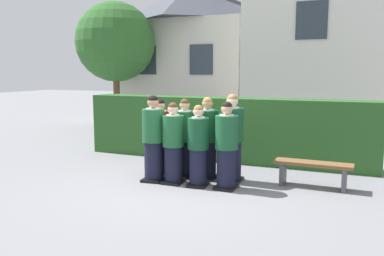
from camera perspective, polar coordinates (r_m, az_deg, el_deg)
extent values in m
plane|color=slate|center=(7.76, -0.75, -7.96)|extent=(60.00, 60.00, 0.00)
cylinder|color=black|center=(7.96, -5.44, -4.71)|extent=(0.37, 0.37, 0.77)
cube|color=black|center=(8.04, -5.40, -7.23)|extent=(0.42, 0.51, 0.05)
cylinder|color=#1E5B33|center=(7.83, -5.50, 0.35)|extent=(0.44, 0.44, 0.64)
cylinder|color=white|center=(7.79, -5.54, 2.72)|extent=(0.27, 0.27, 0.03)
cube|color=gold|center=(8.00, -4.93, 1.45)|extent=(0.04, 0.01, 0.28)
sphere|color=tan|center=(7.78, -5.55, 3.63)|extent=(0.22, 0.22, 0.22)
sphere|color=black|center=(7.78, -5.55, 3.91)|extent=(0.20, 0.20, 0.20)
cube|color=white|center=(8.10, -4.72, -0.07)|extent=(0.15, 0.02, 0.20)
cylinder|color=black|center=(7.77, -2.66, -5.21)|extent=(0.34, 0.34, 0.72)
cube|color=black|center=(7.85, -2.65, -7.58)|extent=(0.37, 0.46, 0.05)
cylinder|color=#1E5B33|center=(7.64, -2.70, -0.43)|extent=(0.41, 0.41, 0.59)
cylinder|color=white|center=(7.61, -2.71, 1.81)|extent=(0.25, 0.25, 0.03)
cube|color=gold|center=(7.80, -2.15, 0.63)|extent=(0.04, 0.01, 0.26)
sphere|color=beige|center=(7.59, -2.72, 2.69)|extent=(0.20, 0.20, 0.20)
sphere|color=#472D19|center=(7.59, -2.72, 2.95)|extent=(0.19, 0.19, 0.19)
cylinder|color=black|center=(7.58, 0.89, -5.60)|extent=(0.34, 0.34, 0.70)
cube|color=black|center=(7.66, 0.88, -7.97)|extent=(0.38, 0.46, 0.05)
cylinder|color=#144728|center=(7.45, 0.90, -0.80)|extent=(0.40, 0.40, 0.58)
cylinder|color=white|center=(7.41, 0.90, 1.45)|extent=(0.25, 0.25, 0.03)
cube|color=navy|center=(7.61, 1.33, 0.27)|extent=(0.04, 0.01, 0.26)
sphere|color=beige|center=(7.40, 0.90, 2.33)|extent=(0.20, 0.20, 0.20)
sphere|color=olive|center=(7.40, 0.91, 2.60)|extent=(0.18, 0.18, 0.18)
cube|color=white|center=(7.71, 1.49, -1.16)|extent=(0.15, 0.02, 0.20)
cylinder|color=black|center=(7.43, 4.88, -5.77)|extent=(0.35, 0.35, 0.74)
cube|color=black|center=(7.52, 4.85, -8.31)|extent=(0.39, 0.48, 0.05)
cylinder|color=#19512D|center=(7.30, 4.94, -0.63)|extent=(0.42, 0.42, 0.61)
cylinder|color=white|center=(7.26, 4.97, 1.79)|extent=(0.26, 0.26, 0.03)
cube|color=#236038|center=(7.47, 5.47, 0.51)|extent=(0.04, 0.01, 0.27)
sphere|color=tan|center=(7.25, 4.98, 2.73)|extent=(0.21, 0.21, 0.21)
sphere|color=black|center=(7.24, 4.99, 3.02)|extent=(0.19, 0.19, 0.19)
cylinder|color=black|center=(8.42, -4.47, -4.15)|extent=(0.35, 0.35, 0.73)
cube|color=black|center=(8.50, -4.44, -6.38)|extent=(0.39, 0.48, 0.05)
cylinder|color=#AD191E|center=(8.31, -4.52, 0.34)|extent=(0.41, 0.41, 0.60)
cylinder|color=white|center=(8.27, -4.54, 2.43)|extent=(0.25, 0.25, 0.03)
cube|color=#236038|center=(8.47, -4.02, 1.31)|extent=(0.04, 0.01, 0.26)
sphere|color=tan|center=(8.26, -4.55, 3.25)|extent=(0.21, 0.21, 0.21)
sphere|color=black|center=(8.26, -4.55, 3.50)|extent=(0.19, 0.19, 0.19)
cube|color=white|center=(8.56, -3.82, -0.03)|extent=(0.15, 0.02, 0.20)
cylinder|color=black|center=(8.25, -1.03, -4.35)|extent=(0.35, 0.35, 0.73)
cube|color=black|center=(8.33, -1.02, -6.65)|extent=(0.39, 0.47, 0.05)
cylinder|color=#1E5B33|center=(8.14, -1.04, 0.26)|extent=(0.41, 0.41, 0.61)
cylinder|color=white|center=(8.10, -1.05, 2.42)|extent=(0.26, 0.26, 0.03)
cube|color=gold|center=(8.30, -0.58, 1.27)|extent=(0.04, 0.01, 0.27)
sphere|color=tan|center=(8.09, -1.05, 3.26)|extent=(0.21, 0.21, 0.21)
sphere|color=#472D19|center=(8.09, -1.05, 3.51)|extent=(0.19, 0.19, 0.19)
cube|color=white|center=(8.40, -0.41, -0.12)|extent=(0.15, 0.02, 0.20)
cylinder|color=black|center=(8.08, 2.16, -4.55)|extent=(0.36, 0.36, 0.75)
cube|color=black|center=(8.17, 2.14, -6.96)|extent=(0.38, 0.47, 0.05)
cylinder|color=#144728|center=(7.96, 2.18, 0.29)|extent=(0.43, 0.43, 0.62)
cylinder|color=white|center=(7.93, 2.19, 2.56)|extent=(0.26, 0.26, 0.03)
cube|color=navy|center=(8.13, 2.69, 1.34)|extent=(0.04, 0.01, 0.27)
sphere|color=tan|center=(7.91, 2.20, 3.43)|extent=(0.21, 0.21, 0.21)
sphere|color=olive|center=(7.91, 2.20, 3.70)|extent=(0.20, 0.20, 0.20)
cube|color=white|center=(8.23, 2.85, -0.12)|extent=(0.15, 0.01, 0.20)
cylinder|color=black|center=(7.91, 5.62, -4.74)|extent=(0.38, 0.38, 0.79)
cube|color=black|center=(8.00, 5.58, -7.32)|extent=(0.40, 0.49, 0.05)
cylinder|color=#144728|center=(7.78, 5.69, 0.44)|extent=(0.45, 0.45, 0.65)
cylinder|color=white|center=(7.74, 5.73, 2.86)|extent=(0.28, 0.28, 0.03)
cube|color=gold|center=(7.97, 6.14, 1.55)|extent=(0.04, 0.01, 0.29)
sphere|color=beige|center=(7.73, 5.74, 3.79)|extent=(0.22, 0.22, 0.22)
sphere|color=olive|center=(7.73, 5.74, 4.08)|extent=(0.20, 0.20, 0.20)
cube|color=#285623|center=(9.71, 4.50, -0.15)|extent=(7.00, 0.70, 1.52)
cube|color=silver|center=(14.16, 24.34, 10.49)|extent=(7.76, 3.35, 5.82)
cube|color=#2D3842|center=(12.59, 16.61, 14.45)|extent=(0.90, 0.04, 1.10)
cube|color=beige|center=(16.99, -0.22, 7.82)|extent=(5.12, 3.50, 4.13)
pyramid|color=#424751|center=(17.21, -0.23, 17.29)|extent=(5.43, 3.71, 1.54)
cube|color=#2D3842|center=(15.89, -6.60, 9.53)|extent=(0.90, 0.04, 1.10)
cube|color=#2D3842|center=(14.92, 1.31, 9.68)|extent=(0.90, 0.04, 1.10)
cylinder|color=brown|center=(15.50, -10.60, 3.41)|extent=(0.24, 0.24, 1.84)
sphere|color=#2D6028|center=(15.49, -10.82, 11.90)|extent=(2.94, 2.94, 2.94)
cube|color=brown|center=(7.77, 16.82, -4.87)|extent=(1.41, 0.41, 0.06)
cube|color=#4C4C51|center=(7.91, 12.78, -6.28)|extent=(0.09, 0.32, 0.42)
cube|color=#4C4C51|center=(7.78, 20.80, -6.85)|extent=(0.09, 0.32, 0.42)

